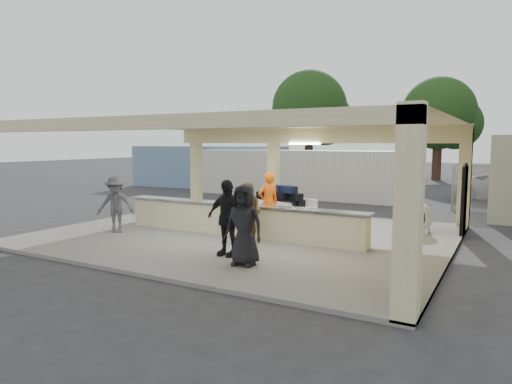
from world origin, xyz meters
The scene contains 16 objects.
ground centered at (0.00, 0.00, 0.00)m, with size 120.00×120.00×0.00m, color #28282B.
pavilion centered at (0.21, 0.66, 1.35)m, with size 12.01×10.00×3.55m.
baggage_counter centered at (0.00, -0.50, 0.59)m, with size 8.20×0.58×0.98m.
luggage_cart centered at (0.05, 2.11, 0.82)m, with size 2.58×1.99×1.33m.
drum_fan centered at (4.73, 2.73, 0.59)m, with size 0.83×0.68×0.91m.
baggage_handler centered at (0.61, 0.30, 1.05)m, with size 0.70×0.38×1.91m, color #FF5E0D.
passenger_a centered at (0.80, -1.27, 0.96)m, with size 0.83×0.37×1.72m, color brown.
passenger_b centered at (1.05, -2.75, 1.06)m, with size 1.12×0.41×1.92m, color black.
passenger_c centered at (-3.63, -1.96, 0.99)m, with size 1.14×0.40×1.77m, color #4A4B4F.
passenger_d centered at (1.88, -3.31, 1.04)m, with size 0.92×0.38×1.88m, color black.
car_white_a centered at (7.25, 13.20, 0.74)m, with size 2.44×5.15×1.47m, color silver.
car_dark centered at (6.80, 14.25, 0.65)m, with size 1.37×3.90×1.30m, color black.
container_white centered at (-3.03, 10.49, 1.26)m, with size 11.60×2.32×2.51m, color silver.
container_blue centered at (-10.16, 12.22, 1.35)m, with size 10.37×2.49×2.70m, color #6982A8.
tree_left centered at (-7.68, 24.16, 5.59)m, with size 6.60×6.30×9.00m.
tree_mid centered at (2.32, 26.16, 4.96)m, with size 6.00×5.60×8.00m.
Camera 1 is at (7.19, -12.19, 2.92)m, focal length 32.00 mm.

